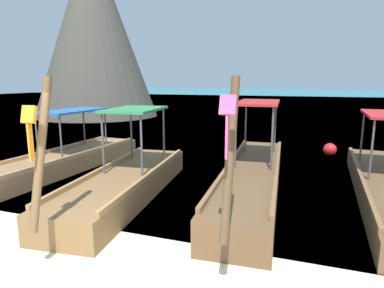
# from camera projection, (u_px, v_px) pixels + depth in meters

# --- Properties ---
(sea_water) EXTENTS (120.00, 120.00, 0.00)m
(sea_water) POSITION_uv_depth(u_px,v_px,m) (293.00, 96.00, 61.33)
(sea_water) COLOR #147A89
(sea_water) RESTS_ON ground
(longtail_boat_turquoise_ribbon) EXTENTS (1.62, 7.47, 2.68)m
(longtail_boat_turquoise_ribbon) POSITION_uv_depth(u_px,v_px,m) (55.00, 163.00, 9.57)
(longtail_boat_turquoise_ribbon) COLOR olive
(longtail_boat_turquoise_ribbon) RESTS_ON ground
(longtail_boat_orange_ribbon) EXTENTS (1.88, 5.85, 2.74)m
(longtail_boat_orange_ribbon) POSITION_uv_depth(u_px,v_px,m) (126.00, 182.00, 7.61)
(longtail_boat_orange_ribbon) COLOR brown
(longtail_boat_orange_ribbon) RESTS_ON ground
(longtail_boat_pink_ribbon) EXTENTS (1.60, 7.43, 2.74)m
(longtail_boat_pink_ribbon) POSITION_uv_depth(u_px,v_px,m) (253.00, 177.00, 7.94)
(longtail_boat_pink_ribbon) COLOR brown
(longtail_boat_pink_ribbon) RESTS_ON ground
(karst_rock) EXTENTS (9.14, 9.14, 13.07)m
(karst_rock) POSITION_uv_depth(u_px,v_px,m) (92.00, 31.00, 24.46)
(karst_rock) COLOR #47443D
(karst_rock) RESTS_ON ground
(mooring_buoy_near) EXTENTS (0.46, 0.46, 0.46)m
(mooring_buoy_near) POSITION_uv_depth(u_px,v_px,m) (330.00, 150.00, 11.77)
(mooring_buoy_near) COLOR red
(mooring_buoy_near) RESTS_ON sea_water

